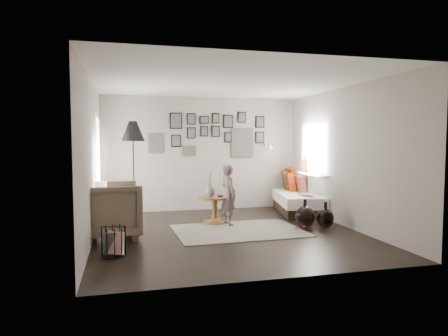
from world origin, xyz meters
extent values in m
plane|color=black|center=(0.00, 0.00, 0.00)|extent=(4.80, 4.80, 0.00)
plane|color=#9F948B|center=(0.00, 2.40, 1.30)|extent=(4.50, 0.00, 4.50)
plane|color=#9F948B|center=(0.00, -2.40, 1.30)|extent=(4.50, 0.00, 4.50)
plane|color=#9F948B|center=(-2.25, 0.00, 1.30)|extent=(0.00, 4.80, 4.80)
plane|color=#9F948B|center=(2.25, 0.00, 1.30)|extent=(0.00, 4.80, 4.80)
plane|color=white|center=(0.00, 0.00, 2.60)|extent=(4.80, 4.80, 0.00)
plane|color=white|center=(-2.23, 1.20, 1.05)|extent=(0.00, 2.14, 2.14)
plane|color=white|center=(-2.23, 1.20, 1.05)|extent=(0.00, 1.88, 1.88)
plane|color=white|center=(-2.23, 1.20, 1.05)|extent=(0.00, 1.93, 1.93)
plane|color=white|center=(2.23, 1.20, 1.45)|extent=(0.00, 1.30, 1.30)
plane|color=white|center=(2.23, 1.20, 1.45)|extent=(0.00, 1.14, 1.14)
cube|color=white|center=(2.17, 1.20, 0.88)|extent=(0.15, 1.32, 0.04)
cylinder|color=#8C4C14|center=(2.17, 1.55, 1.04)|extent=(0.10, 0.10, 0.28)
cylinder|color=#8C4C14|center=(2.17, 1.72, 1.01)|extent=(0.08, 0.08, 0.22)
cube|color=brown|center=(-1.05, 2.38, 1.55)|extent=(0.35, 0.03, 0.45)
cube|color=black|center=(-1.05, 2.37, 1.55)|extent=(0.30, 0.01, 0.40)
cube|color=black|center=(-0.60, 2.38, 2.05)|extent=(0.28, 0.03, 0.36)
cube|color=black|center=(-0.60, 2.37, 2.05)|extent=(0.23, 0.01, 0.31)
cube|color=black|center=(-0.60, 2.38, 1.60)|extent=(0.22, 0.03, 0.28)
cube|color=black|center=(-0.60, 2.37, 1.60)|extent=(0.17, 0.01, 0.23)
cube|color=black|center=(-0.25, 2.38, 2.10)|extent=(0.20, 0.03, 0.26)
cube|color=black|center=(-0.25, 2.37, 2.10)|extent=(0.15, 0.01, 0.21)
cube|color=black|center=(-0.25, 2.38, 1.78)|extent=(0.20, 0.03, 0.26)
cube|color=black|center=(-0.25, 2.37, 1.78)|extent=(0.15, 0.01, 0.21)
cube|color=black|center=(0.05, 2.38, 2.08)|extent=(0.22, 0.03, 0.18)
cube|color=black|center=(0.05, 2.37, 2.08)|extent=(0.17, 0.01, 0.13)
cube|color=black|center=(0.05, 2.38, 1.82)|extent=(0.18, 0.03, 0.24)
cube|color=black|center=(0.05, 2.37, 1.82)|extent=(0.13, 0.01, 0.19)
cube|color=black|center=(0.32, 2.38, 2.12)|extent=(0.18, 0.03, 0.24)
cube|color=black|center=(0.32, 2.37, 2.12)|extent=(0.13, 0.01, 0.19)
cube|color=black|center=(0.32, 2.38, 1.82)|extent=(0.20, 0.03, 0.26)
cube|color=black|center=(0.32, 2.37, 1.82)|extent=(0.15, 0.01, 0.21)
cube|color=black|center=(0.62, 2.38, 2.05)|extent=(0.24, 0.03, 0.30)
cube|color=black|center=(0.62, 2.37, 2.05)|extent=(0.19, 0.01, 0.25)
cube|color=black|center=(0.62, 2.38, 1.68)|extent=(0.18, 0.03, 0.24)
cube|color=black|center=(0.62, 2.37, 1.68)|extent=(0.13, 0.01, 0.19)
cube|color=brown|center=(0.95, 2.38, 1.55)|extent=(0.55, 0.03, 0.70)
cube|color=black|center=(0.95, 2.37, 1.55)|extent=(0.50, 0.01, 0.65)
cube|color=black|center=(0.95, 2.38, 2.15)|extent=(0.20, 0.03, 0.26)
cube|color=black|center=(0.95, 2.37, 2.15)|extent=(0.15, 0.01, 0.21)
cube|color=black|center=(1.40, 2.38, 2.05)|extent=(0.22, 0.03, 0.28)
cube|color=black|center=(1.40, 2.37, 2.05)|extent=(0.17, 0.01, 0.23)
cube|color=black|center=(1.40, 2.38, 1.68)|extent=(0.22, 0.03, 0.28)
cube|color=black|center=(1.40, 2.37, 1.68)|extent=(0.17, 0.01, 0.23)
cube|color=brown|center=(-0.30, 2.38, 1.38)|extent=(0.30, 0.03, 0.24)
cube|color=black|center=(-0.30, 2.37, 1.38)|extent=(0.25, 0.01, 0.19)
cube|color=white|center=(1.55, 2.37, 1.50)|extent=(0.06, 0.04, 0.10)
cylinder|color=white|center=(1.55, 2.25, 1.52)|extent=(0.02, 0.24, 0.02)
cone|color=white|center=(1.55, 2.12, 1.46)|extent=(0.18, 0.18, 0.14)
cube|color=beige|center=(0.21, 0.07, 0.01)|extent=(2.29, 1.64, 0.01)
cone|color=brown|center=(-0.06, 0.81, 0.05)|extent=(0.50, 0.50, 0.10)
cylinder|color=brown|center=(-0.06, 0.81, 0.27)|extent=(0.11, 0.11, 0.38)
cylinder|color=brown|center=(-0.06, 0.81, 0.51)|extent=(0.67, 0.67, 0.04)
ellipsoid|color=black|center=(-0.14, 0.83, 0.63)|extent=(0.19, 0.19, 0.21)
cylinder|color=black|center=(-0.14, 0.83, 0.76)|extent=(0.06, 0.06, 0.04)
cylinder|color=black|center=(0.05, 0.81, 0.54)|extent=(0.11, 0.11, 0.02)
cube|color=black|center=(2.00, 1.55, 0.11)|extent=(1.13, 1.98, 0.22)
cube|color=white|center=(2.00, 1.55, 0.32)|extent=(1.20, 2.05, 0.24)
cube|color=#A62909|center=(2.02, 2.31, 0.69)|extent=(0.26, 0.56, 0.55)
cube|color=#3D2D13|center=(1.88, 2.21, 0.66)|extent=(0.35, 0.53, 0.49)
cube|color=maroon|center=(2.14, 2.06, 0.65)|extent=(0.27, 0.49, 0.47)
cube|color=#A62909|center=(1.94, 1.92, 0.64)|extent=(0.32, 0.49, 0.45)
cube|color=maroon|center=(2.10, 1.74, 0.62)|extent=(0.21, 0.41, 0.41)
cube|color=black|center=(1.95, 1.00, 0.45)|extent=(0.22, 0.30, 0.02)
imported|color=brown|center=(-2.00, 0.12, 0.47)|extent=(1.10, 1.08, 0.93)
cube|color=white|center=(-2.00, 0.17, 0.48)|extent=(0.44, 0.45, 0.19)
cylinder|color=black|center=(-1.57, 1.61, 0.02)|extent=(0.31, 0.31, 0.03)
cylinder|color=black|center=(-1.57, 1.61, 0.89)|extent=(0.03, 0.03, 1.77)
cone|color=black|center=(-1.57, 1.61, 1.80)|extent=(0.47, 0.47, 0.40)
cube|color=black|center=(-1.91, -0.98, 0.19)|extent=(0.24, 0.12, 0.32)
cube|color=white|center=(-1.88, -1.00, 0.19)|extent=(0.24, 0.16, 0.31)
ellipsoid|color=black|center=(1.47, 0.03, 0.20)|extent=(0.35, 0.35, 0.41)
cylinder|color=black|center=(1.47, 0.03, 0.47)|extent=(0.06, 0.06, 0.13)
ellipsoid|color=black|center=(1.82, -0.09, 0.18)|extent=(0.31, 0.31, 0.36)
cylinder|color=black|center=(1.82, -0.09, 0.42)|extent=(0.06, 0.06, 0.13)
imported|color=#624D4E|center=(0.17, 0.60, 0.58)|extent=(0.36, 0.47, 1.16)
camera|label=1|loc=(-1.74, -6.66, 1.62)|focal=32.00mm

